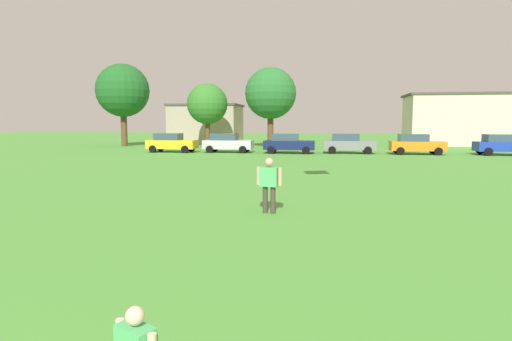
% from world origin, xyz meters
% --- Properties ---
extents(ground_plane, '(160.00, 160.00, 0.00)m').
position_xyz_m(ground_plane, '(0.00, 30.00, 0.00)').
color(ground_plane, '#4C9338').
extents(adult_bystander, '(0.75, 0.38, 1.59)m').
position_xyz_m(adult_bystander, '(2.15, 11.23, 0.95)').
color(adult_bystander, '#3F3833').
rests_on(adult_bystander, ground).
extents(parked_car_yellow_0, '(4.30, 2.02, 1.68)m').
position_xyz_m(parked_car_yellow_0, '(-9.72, 35.29, 0.86)').
color(parked_car_yellow_0, yellow).
rests_on(parked_car_yellow_0, ground).
extents(parked_car_silver_1, '(4.30, 2.02, 1.68)m').
position_xyz_m(parked_car_silver_1, '(-4.74, 35.79, 0.86)').
color(parked_car_silver_1, silver).
rests_on(parked_car_silver_1, ground).
extents(parked_car_navy_2, '(4.30, 2.02, 1.68)m').
position_xyz_m(parked_car_navy_2, '(0.64, 35.62, 0.86)').
color(parked_car_navy_2, '#141E4C').
rests_on(parked_car_navy_2, ground).
extents(parked_car_gray_3, '(4.30, 2.02, 1.68)m').
position_xyz_m(parked_car_gray_3, '(5.72, 36.36, 0.86)').
color(parked_car_gray_3, slate).
rests_on(parked_car_gray_3, ground).
extents(parked_car_orange_4, '(4.30, 2.02, 1.68)m').
position_xyz_m(parked_car_orange_4, '(11.16, 35.97, 0.86)').
color(parked_car_orange_4, orange).
rests_on(parked_car_orange_4, ground).
extents(parked_car_blue_5, '(4.30, 2.02, 1.68)m').
position_xyz_m(parked_car_blue_5, '(17.86, 36.14, 0.86)').
color(parked_car_blue_5, '#1E38AD').
rests_on(parked_car_blue_5, ground).
extents(tree_far_left, '(5.82, 5.82, 9.06)m').
position_xyz_m(tree_far_left, '(-18.37, 43.83, 6.12)').
color(tree_far_left, brown).
rests_on(tree_far_left, ground).
extents(tree_center, '(4.38, 4.38, 6.82)m').
position_xyz_m(tree_center, '(-8.85, 44.14, 4.61)').
color(tree_center, brown).
rests_on(tree_center, ground).
extents(tree_far_right, '(5.36, 5.36, 8.35)m').
position_xyz_m(tree_far_right, '(-1.96, 44.00, 5.64)').
color(tree_far_right, brown).
rests_on(tree_far_right, ground).
extents(house_left, '(13.01, 6.74, 5.93)m').
position_xyz_m(house_left, '(19.55, 52.01, 2.97)').
color(house_left, beige).
rests_on(house_left, ground).
extents(house_right, '(8.77, 6.43, 4.92)m').
position_xyz_m(house_right, '(-11.22, 52.01, 2.47)').
color(house_right, tan).
rests_on(house_right, ground).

